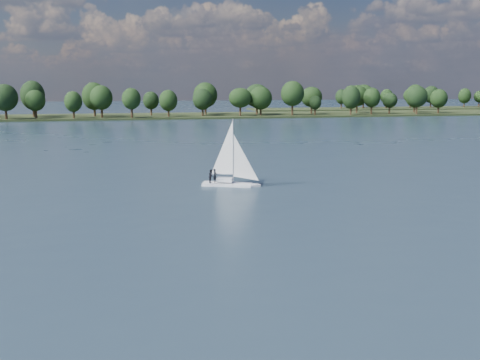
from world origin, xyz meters
The scene contains 5 objects.
ground centered at (0.00, 100.00, 0.00)m, with size 700.00×700.00×0.00m, color #233342.
far_shore centered at (0.00, 212.00, 0.00)m, with size 660.00×40.00×1.50m, color black.
far_shore_back centered at (160.00, 260.00, 0.00)m, with size 220.00×30.00×1.40m, color black.
sailboat centered at (-4.95, 49.23, 2.65)m, with size 7.44×4.57×9.49m.
treeline centered at (-9.05, 208.59, 8.01)m, with size 563.08×73.62×18.28m.
Camera 1 is at (-18.54, -20.57, 13.47)m, focal length 40.00 mm.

